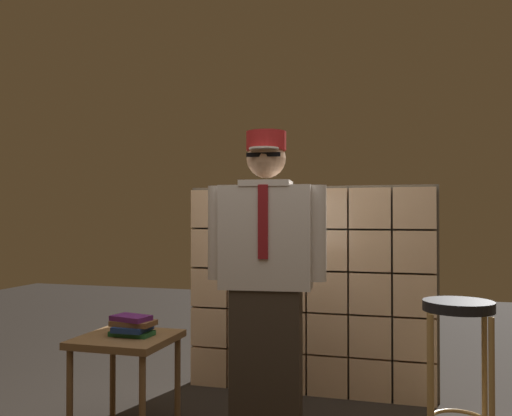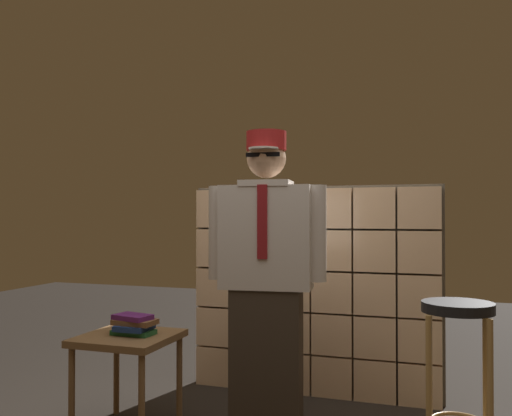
{
  "view_description": "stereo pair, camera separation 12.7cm",
  "coord_description": "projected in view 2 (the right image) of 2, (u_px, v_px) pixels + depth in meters",
  "views": [
    {
      "loc": [
        0.72,
        -2.6,
        1.24
      ],
      "look_at": [
        -0.14,
        0.39,
        1.29
      ],
      "focal_mm": 38.35,
      "sensor_mm": 36.0,
      "label": 1
    },
    {
      "loc": [
        0.85,
        -2.56,
        1.24
      ],
      "look_at": [
        -0.14,
        0.39,
        1.29
      ],
      "focal_mm": 38.35,
      "sensor_mm": 36.0,
      "label": 2
    }
  ],
  "objects": [
    {
      "name": "glass_block_wall",
      "position": [
        312.0,
        291.0,
        3.82
      ],
      "size": [
        1.77,
        0.1,
        1.48
      ],
      "color": "#E0B78C",
      "rests_on": "ground"
    },
    {
      "name": "standing_person",
      "position": [
        266.0,
        276.0,
        3.12
      ],
      "size": [
        0.69,
        0.32,
        1.73
      ],
      "rotation": [
        0.0,
        0.0,
        0.11
      ],
      "color": "#382D23",
      "rests_on": "ground"
    },
    {
      "name": "bar_stool",
      "position": [
        458.0,
        347.0,
        2.63
      ],
      "size": [
        0.34,
        0.34,
        0.83
      ],
      "color": "black",
      "rests_on": "ground"
    },
    {
      "name": "side_table",
      "position": [
        128.0,
        348.0,
        3.17
      ],
      "size": [
        0.52,
        0.52,
        0.56
      ],
      "color": "brown",
      "rests_on": "ground"
    },
    {
      "name": "book_stack",
      "position": [
        134.0,
        325.0,
        3.17
      ],
      "size": [
        0.25,
        0.18,
        0.12
      ],
      "color": "#1E592D",
      "rests_on": "side_table"
    }
  ]
}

